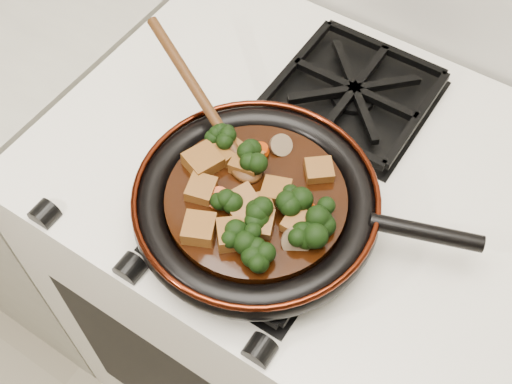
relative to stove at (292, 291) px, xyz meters
The scene contains 35 objects.
stove is the anchor object (origin of this frame).
burner_grate_front 0.48m from the stove, 90.00° to the right, with size 0.23×0.23×0.03m, color black, non-canonical shape.
burner_grate_back 0.48m from the stove, 90.00° to the left, with size 0.23×0.23×0.03m, color black, non-canonical shape.
skillet 0.51m from the stove, 91.42° to the right, with size 0.44×0.32×0.05m.
braising_sauce 0.51m from the stove, 92.37° to the right, with size 0.24×0.24×0.02m, color black.
tofu_cube_0 0.52m from the stove, 49.51° to the right, with size 0.04×0.03×0.02m, color brown.
tofu_cube_1 0.55m from the stove, 88.14° to the right, with size 0.04×0.04×0.02m, color brown.
tofu_cube_2 0.53m from the stove, 82.34° to the right, with size 0.04×0.04×0.02m, color brown.
tofu_cube_3 0.54m from the stove, 83.02° to the right, with size 0.04×0.04×0.02m, color brown.
tofu_cube_4 0.54m from the stove, 86.85° to the right, with size 0.03×0.03×0.02m, color brown.
tofu_cube_5 0.53m from the stove, 114.30° to the right, with size 0.04×0.04×0.02m, color brown.
tofu_cube_6 0.56m from the stove, 99.45° to the right, with size 0.04×0.04×0.02m, color brown.
tofu_cube_7 0.54m from the stove, 94.38° to the right, with size 0.04×0.04×0.02m, color brown.
tofu_cube_8 0.54m from the stove, 64.54° to the right, with size 0.04×0.04×0.02m, color brown.
tofu_cube_9 0.54m from the stove, 126.34° to the right, with size 0.04×0.04×0.02m, color brown.
tofu_cube_10 0.53m from the stove, 130.38° to the right, with size 0.04×0.04×0.02m, color brown.
tofu_cube_11 0.55m from the stove, 112.79° to the right, with size 0.04×0.03×0.02m, color brown.
broccoli_floret_0 0.54m from the stove, 101.31° to the right, with size 0.06×0.06×0.05m, color black, non-canonical shape.
broccoli_floret_1 0.56m from the stove, 83.87° to the right, with size 0.06×0.06×0.06m, color black, non-canonical shape.
broccoli_floret_2 0.56m from the stove, 77.71° to the right, with size 0.06×0.06×0.05m, color black, non-canonical shape.
broccoli_floret_3 0.55m from the stove, 81.02° to the right, with size 0.06×0.06×0.06m, color black, non-canonical shape.
broccoli_floret_4 0.53m from the stove, 71.72° to the right, with size 0.06×0.06×0.05m, color black, non-canonical shape.
broccoli_floret_5 0.53m from the stove, 112.98° to the right, with size 0.06×0.06×0.06m, color black, non-canonical shape.
broccoli_floret_6 0.54m from the stove, 55.01° to the right, with size 0.06×0.06×0.05m, color black, non-canonical shape.
broccoli_floret_7 0.54m from the stove, 60.19° to the right, with size 0.06×0.06×0.05m, color black, non-canonical shape.
broccoli_floret_8 0.54m from the stove, 139.87° to the right, with size 0.05×0.05×0.06m, color black, non-canonical shape.
carrot_coin_0 0.52m from the stove, 121.49° to the right, with size 0.03×0.03×0.01m, color #BE3505.
carrot_coin_1 0.54m from the stove, 104.88° to the right, with size 0.03×0.03×0.01m, color #BE3505.
carrot_coin_2 0.53m from the stove, 127.56° to the right, with size 0.03×0.03×0.01m, color #BE3505.
carrot_coin_3 0.53m from the stove, 61.56° to the right, with size 0.03×0.03×0.01m, color #BE3505.
carrot_coin_4 0.53m from the stove, 64.24° to the right, with size 0.03×0.03×0.01m, color #BE3505.
mushroom_slice_0 0.52m from the stove, 115.01° to the right, with size 0.03×0.03×0.01m, color brown.
mushroom_slice_1 0.54m from the stove, 65.03° to the right, with size 0.04×0.04×0.01m, color brown.
mushroom_slice_2 0.53m from the stove, 133.62° to the right, with size 0.03×0.03×0.01m, color brown.
wooden_spoon 0.55m from the stove, 146.64° to the right, with size 0.16×0.09×0.25m.
Camera 1 is at (0.24, 1.18, 1.65)m, focal length 45.00 mm.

